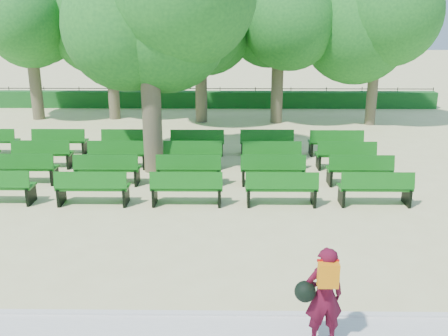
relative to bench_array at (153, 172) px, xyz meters
The scene contains 8 objects.
ground 1.95m from the bench_array, 61.20° to the right, with size 120.00×120.00×0.00m, color #D0CA8A.
curb 8.02m from the bench_array, 83.27° to the right, with size 30.00×0.12×0.10m, color silver.
hedge 12.33m from the bench_array, 85.63° to the left, with size 26.00×0.70×0.90m, color #16561D.
fence 12.73m from the bench_array, 85.76° to the left, with size 26.00×0.10×1.02m, color black, non-canonical shape.
tree_line 8.34m from the bench_array, 83.53° to the left, with size 21.80×6.80×7.04m, color #1D6D21, non-canonical shape.
bench_array is the anchor object (origin of this frame).
tree_among 4.99m from the bench_array, 94.02° to the left, with size 5.39×5.39×7.53m.
person 9.59m from the bench_array, 65.50° to the right, with size 0.80×0.50×1.65m.
Camera 1 is at (1.58, -13.78, 5.08)m, focal length 40.00 mm.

